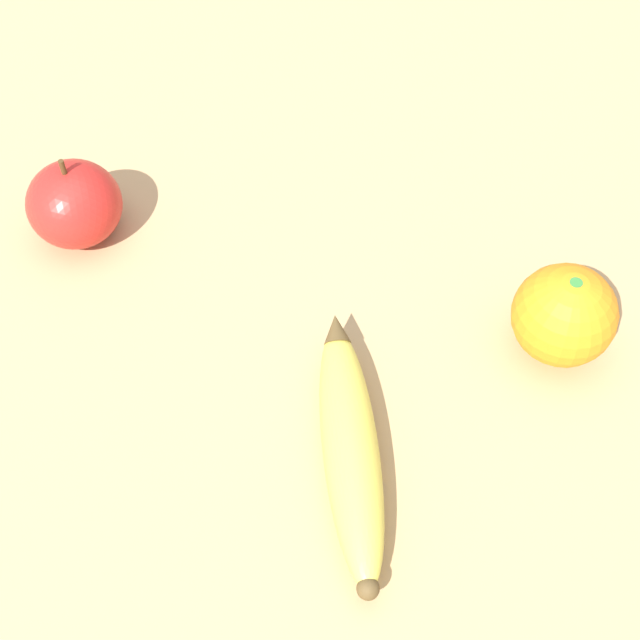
# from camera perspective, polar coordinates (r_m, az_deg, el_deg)

# --- Properties ---
(ground_plane) EXTENTS (3.00, 3.00, 0.00)m
(ground_plane) POSITION_cam_1_polar(r_m,az_deg,el_deg) (0.69, -2.61, -0.69)
(ground_plane) COLOR tan
(banana) EXTENTS (0.12, 0.20, 0.04)m
(banana) POSITION_cam_1_polar(r_m,az_deg,el_deg) (0.62, 1.94, -8.03)
(banana) COLOR #DBCC4C
(banana) RESTS_ON ground_plane
(orange) EXTENTS (0.08, 0.08, 0.08)m
(orange) POSITION_cam_1_polar(r_m,az_deg,el_deg) (0.68, 15.36, 0.30)
(orange) COLOR orange
(orange) RESTS_ON ground_plane
(apple) EXTENTS (0.08, 0.08, 0.08)m
(apple) POSITION_cam_1_polar(r_m,az_deg,el_deg) (0.76, -15.44, 7.17)
(apple) COLOR red
(apple) RESTS_ON ground_plane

